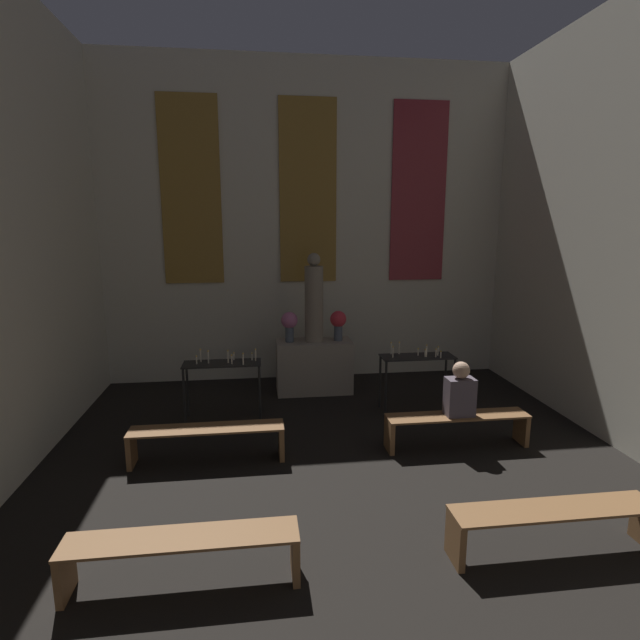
% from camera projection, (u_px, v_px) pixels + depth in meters
% --- Properties ---
extents(wall_back, '(7.51, 0.16, 5.70)m').
position_uv_depth(wall_back, '(308.00, 223.00, 9.04)').
color(wall_back, beige).
rests_on(wall_back, ground_plane).
extents(altar, '(1.28, 0.58, 0.90)m').
position_uv_depth(altar, '(314.00, 366.00, 8.59)').
color(altar, gray).
rests_on(altar, ground_plane).
extents(statue, '(0.31, 0.31, 1.50)m').
position_uv_depth(statue, '(314.00, 301.00, 8.37)').
color(statue, gray).
rests_on(statue, altar).
extents(flower_vase_left, '(0.28, 0.28, 0.51)m').
position_uv_depth(flower_vase_left, '(289.00, 323.00, 8.39)').
color(flower_vase_left, '#4C5666').
rests_on(flower_vase_left, altar).
extents(flower_vase_right, '(0.28, 0.28, 0.51)m').
position_uv_depth(flower_vase_right, '(338.00, 322.00, 8.49)').
color(flower_vase_right, '#4C5666').
rests_on(flower_vase_right, altar).
extents(candle_rack_left, '(1.13, 0.41, 1.07)m').
position_uv_depth(candle_rack_left, '(223.00, 372.00, 7.32)').
color(candle_rack_left, black).
rests_on(candle_rack_left, ground_plane).
extents(candle_rack_right, '(1.13, 0.41, 1.07)m').
position_uv_depth(candle_rack_right, '(417.00, 365.00, 7.69)').
color(candle_rack_right, black).
rests_on(candle_rack_right, ground_plane).
extents(pew_third_left, '(1.86, 0.36, 0.44)m').
position_uv_depth(pew_third_left, '(182.00, 550.00, 3.98)').
color(pew_third_left, brown).
rests_on(pew_third_left, ground_plane).
extents(pew_third_right, '(1.86, 0.36, 0.44)m').
position_uv_depth(pew_third_right, '(554.00, 520.00, 4.38)').
color(pew_third_right, brown).
rests_on(pew_third_right, ground_plane).
extents(pew_back_left, '(1.86, 0.36, 0.44)m').
position_uv_depth(pew_back_left, '(207.00, 437.00, 6.08)').
color(pew_back_left, brown).
rests_on(pew_back_left, ground_plane).
extents(pew_back_right, '(1.86, 0.36, 0.44)m').
position_uv_depth(pew_back_right, '(457.00, 424.00, 6.48)').
color(pew_back_right, brown).
rests_on(pew_back_right, ground_plane).
extents(person_seated, '(0.36, 0.24, 0.71)m').
position_uv_depth(person_seated, '(460.00, 392.00, 6.40)').
color(person_seated, '#564C56').
rests_on(person_seated, pew_back_right).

